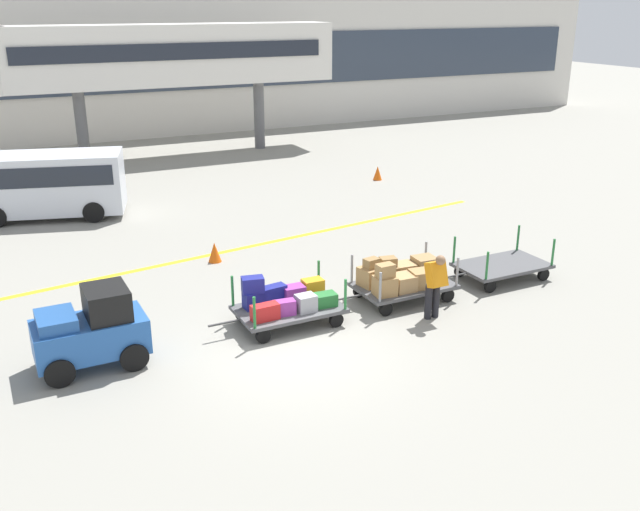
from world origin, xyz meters
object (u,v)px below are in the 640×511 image
(safety_cone_near, at_px, (215,252))
(baggage_handler, at_px, (435,283))
(safety_cone_far, at_px, (378,173))
(baggage_cart_tail, at_px, (502,266))
(baggage_cart_lead, at_px, (287,302))
(shuttle_van, at_px, (47,180))
(baggage_cart_middle, at_px, (400,278))
(baggage_tug, at_px, (92,331))

(safety_cone_near, bearing_deg, baggage_handler, -60.17)
(safety_cone_far, bearing_deg, baggage_cart_tail, -103.48)
(baggage_cart_lead, bearing_deg, baggage_handler, -21.74)
(shuttle_van, bearing_deg, baggage_handler, -60.74)
(baggage_cart_middle, xyz_separation_m, baggage_cart_tail, (3.09, 0.02, -0.21))
(baggage_handler, height_order, shuttle_van, shuttle_van)
(baggage_tug, bearing_deg, baggage_cart_middle, 1.10)
(baggage_cart_middle, height_order, shuttle_van, shuttle_van)
(shuttle_van, xyz_separation_m, safety_cone_near, (3.56, -6.48, -0.96))
(shuttle_van, height_order, safety_cone_near, shuttle_van)
(baggage_handler, bearing_deg, baggage_cart_middle, 95.38)
(baggage_tug, relative_size, safety_cone_near, 3.85)
(baggage_tug, xyz_separation_m, baggage_cart_middle, (7.06, 0.14, -0.19))
(shuttle_van, bearing_deg, baggage_cart_tail, -48.06)
(baggage_tug, relative_size, baggage_cart_middle, 0.70)
(baggage_cart_middle, distance_m, safety_cone_far, 12.01)
(baggage_tug, height_order, safety_cone_near, baggage_tug)
(baggage_cart_middle, xyz_separation_m, baggage_handler, (0.12, -1.25, 0.31))
(safety_cone_far, bearing_deg, safety_cone_near, -144.90)
(baggage_cart_lead, distance_m, baggage_cart_middle, 2.93)
(baggage_tug, relative_size, safety_cone_far, 3.85)
(baggage_tug, height_order, baggage_handler, baggage_tug)
(baggage_handler, bearing_deg, baggage_cart_tail, 23.10)
(baggage_cart_middle, bearing_deg, shuttle_van, 121.54)
(safety_cone_near, distance_m, safety_cone_far, 10.72)
(baggage_cart_middle, height_order, safety_cone_near, baggage_cart_middle)
(baggage_cart_middle, distance_m, shuttle_van, 12.83)
(baggage_cart_tail, distance_m, shuttle_van, 14.68)
(baggage_cart_tail, bearing_deg, baggage_cart_middle, -179.67)
(baggage_cart_lead, bearing_deg, baggage_tug, -178.60)
(shuttle_van, bearing_deg, baggage_cart_middle, -58.46)
(baggage_cart_middle, bearing_deg, safety_cone_near, 125.32)
(safety_cone_far, bearing_deg, baggage_handler, -114.93)
(baggage_cart_lead, relative_size, safety_cone_near, 5.47)
(safety_cone_near, bearing_deg, baggage_cart_lead, -87.30)
(baggage_tug, distance_m, shuttle_van, 11.07)
(baggage_handler, bearing_deg, safety_cone_far, 65.07)
(baggage_cart_middle, bearing_deg, baggage_cart_tail, 0.33)
(baggage_tug, xyz_separation_m, baggage_cart_tail, (10.16, 0.15, -0.41))
(safety_cone_near, xyz_separation_m, safety_cone_far, (8.77, 6.17, 0.00))
(safety_cone_far, bearing_deg, shuttle_van, 178.54)
(baggage_tug, height_order, baggage_cart_tail, baggage_tug)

